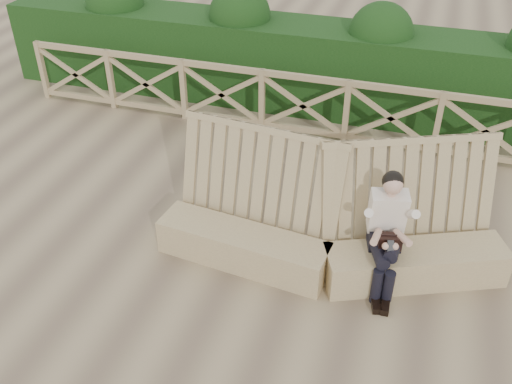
% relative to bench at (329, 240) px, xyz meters
% --- Properties ---
extents(ground, '(60.00, 60.00, 0.00)m').
position_rel_bench_xyz_m(ground, '(-1.08, -0.40, -0.40)').
color(ground, brown).
rests_on(ground, ground).
extents(bench, '(4.15, 1.55, 1.59)m').
position_rel_bench_xyz_m(bench, '(0.00, 0.00, 0.00)').
color(bench, '#957D55').
rests_on(bench, ground).
extents(woman, '(0.50, 0.92, 1.44)m').
position_rel_bench_xyz_m(woman, '(0.65, -0.06, 0.37)').
color(woman, black).
rests_on(woman, ground).
extents(guardrail, '(10.10, 0.09, 1.10)m').
position_rel_bench_xyz_m(guardrail, '(-1.08, 3.10, 0.16)').
color(guardrail, '#9A7E59').
rests_on(guardrail, ground).
extents(hedge, '(12.00, 1.20, 1.50)m').
position_rel_bench_xyz_m(hedge, '(-1.08, 4.30, 0.35)').
color(hedge, black).
rests_on(hedge, ground).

